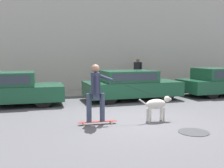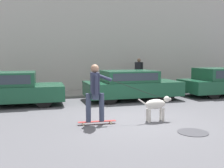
{
  "view_description": "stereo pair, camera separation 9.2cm",
  "coord_description": "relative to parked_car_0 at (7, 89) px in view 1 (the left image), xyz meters",
  "views": [
    {
      "loc": [
        -2.72,
        -7.04,
        1.88
      ],
      "look_at": [
        -0.24,
        1.36,
        0.95
      ],
      "focal_mm": 42.0,
      "sensor_mm": 36.0,
      "label": 1
    },
    {
      "loc": [
        -2.63,
        -7.07,
        1.88
      ],
      "look_at": [
        -0.24,
        1.36,
        0.95
      ],
      "focal_mm": 42.0,
      "sensor_mm": 36.0,
      "label": 2
    }
  ],
  "objects": [
    {
      "name": "ground_plane",
      "position": [
        3.75,
        -3.52,
        -0.64
      ],
      "size": [
        36.0,
        36.0,
        0.0
      ],
      "primitive_type": "plane",
      "color": "#545459"
    },
    {
      "name": "parked_car_0",
      "position": [
        0.0,
        0.0,
        0.0
      ],
      "size": [
        4.1,
        1.89,
        1.28
      ],
      "rotation": [
        0.0,
        0.0,
        -0.02
      ],
      "color": "black",
      "rests_on": "ground_plane"
    },
    {
      "name": "dog",
      "position": [
        4.39,
        -3.76,
        -0.16
      ],
      "size": [
        1.04,
        0.32,
        0.72
      ],
      "rotation": [
        0.0,
        0.0,
        0.05
      ],
      "color": "beige",
      "rests_on": "ground_plane"
    },
    {
      "name": "back_wall",
      "position": [
        3.75,
        3.35,
        2.09
      ],
      "size": [
        32.0,
        0.3,
        5.46
      ],
      "color": "#B2ADA8",
      "rests_on": "ground_plane"
    },
    {
      "name": "sidewalk_curb",
      "position": [
        3.75,
        2.16,
        -0.59
      ],
      "size": [
        30.0,
        2.05,
        0.1
      ],
      "color": "gray",
      "rests_on": "ground_plane"
    },
    {
      "name": "manhole_cover",
      "position": [
        4.76,
        -5.06,
        -0.63
      ],
      "size": [
        0.76,
        0.76,
        0.01
      ],
      "color": "#38383D",
      "rests_on": "ground_plane"
    },
    {
      "name": "pedestrian_with_bag",
      "position": [
        6.25,
        2.27,
        0.39
      ],
      "size": [
        0.39,
        0.66,
        1.67
      ],
      "rotation": [
        0.0,
        0.0,
        3.57
      ],
      "color": "brown",
      "rests_on": "sidewalk_curb"
    },
    {
      "name": "parked_car_1",
      "position": [
        5.0,
        -0.0,
        -0.01
      ],
      "size": [
        4.09,
        1.86,
        1.27
      ],
      "rotation": [
        0.0,
        0.0,
        0.01
      ],
      "color": "black",
      "rests_on": "ground_plane"
    },
    {
      "name": "skateboarder",
      "position": [
        2.62,
        -3.63,
        0.31
      ],
      "size": [
        2.6,
        0.58,
        1.66
      ],
      "rotation": [
        0.0,
        0.0,
        -0.06
      ],
      "color": "beige",
      "rests_on": "ground_plane"
    }
  ]
}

